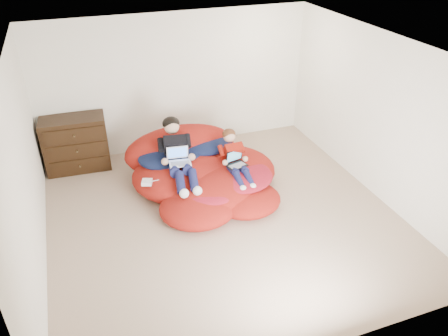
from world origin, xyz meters
TOP-DOWN VIEW (x-y plane):
  - room_shell at (0.00, 0.00)m, footprint 5.10×5.10m
  - dresser at (-1.90, 2.22)m, footprint 1.09×0.62m
  - beanbag_pile at (-0.03, 0.90)m, footprint 2.40×2.34m
  - cream_pillow at (-0.43, 1.74)m, footprint 0.43×0.28m
  - older_boy at (-0.43, 0.91)m, footprint 0.42×1.23m
  - younger_boy at (0.43, 0.65)m, footprint 0.29×0.98m
  - laptop_white at (-0.43, 0.82)m, footprint 0.36×0.33m
  - laptop_black at (0.43, 0.59)m, footprint 0.35×0.32m
  - power_adapter at (-0.98, 0.67)m, footprint 0.19×0.19m

SIDE VIEW (x-z plane):
  - room_shell at x=0.00m, z-range -1.17..1.60m
  - beanbag_pile at x=-0.03m, z-range -0.20..0.72m
  - power_adapter at x=-0.98m, z-range 0.39..0.45m
  - dresser at x=-1.90m, z-range 0.00..0.96m
  - laptop_black at x=0.43m, z-range 0.44..0.67m
  - younger_boy at x=0.43m, z-range 0.28..0.94m
  - cream_pillow at x=-0.43m, z-range 0.48..0.76m
  - laptop_white at x=-0.43m, z-range 0.52..0.76m
  - older_boy at x=-0.43m, z-range 0.31..1.14m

